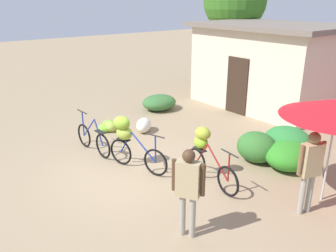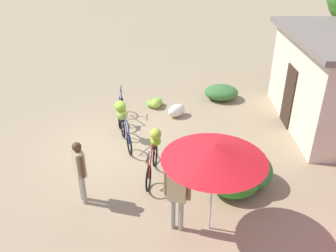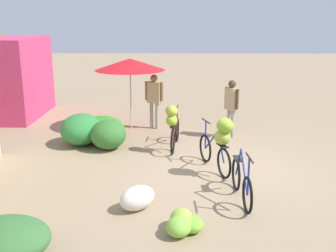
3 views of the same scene
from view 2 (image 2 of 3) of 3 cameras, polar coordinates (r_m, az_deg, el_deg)
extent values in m
plane|color=#988161|center=(10.90, -7.92, -3.05)|extent=(60.00, 60.00, 0.00)
cube|color=#332319|center=(12.26, 18.98, 4.56)|extent=(0.90, 0.06, 2.00)
ellipsoid|color=#376A33|center=(13.93, 8.65, 5.42)|extent=(1.12, 1.31, 0.56)
ellipsoid|color=#336D2C|center=(9.41, 8.12, -5.83)|extent=(1.04, 0.92, 0.77)
ellipsoid|color=#2E7E38|center=(9.24, 13.25, -6.88)|extent=(1.30, 1.10, 0.83)
ellipsoid|color=#318A26|center=(8.88, 10.59, -8.77)|extent=(1.12, 1.26, 0.68)
cylinder|color=beige|center=(7.38, 7.12, -10.33)|extent=(0.04, 0.04, 2.08)
cone|color=red|center=(6.84, 7.59, -4.17)|extent=(2.11, 2.11, 0.35)
torus|color=black|center=(12.59, -7.47, 3.20)|extent=(0.66, 0.09, 0.66)
torus|color=black|center=(11.72, -7.81, 1.17)|extent=(0.66, 0.09, 0.66)
cylinder|color=navy|center=(11.73, -7.85, 2.93)|extent=(0.38, 0.06, 0.65)
cylinder|color=navy|center=(12.17, -7.67, 3.92)|extent=(0.66, 0.07, 0.66)
cylinder|color=black|center=(12.32, -7.67, 6.12)|extent=(0.50, 0.06, 0.03)
cylinder|color=navy|center=(12.45, -7.57, 4.64)|extent=(0.04, 0.04, 0.69)
cube|color=black|center=(11.65, -7.89, 2.97)|extent=(0.37, 0.16, 0.02)
torus|color=black|center=(10.25, -6.29, -2.95)|extent=(0.65, 0.25, 0.67)
torus|color=black|center=(11.16, -7.38, -0.25)|extent=(0.65, 0.25, 0.67)
cylinder|color=navy|center=(10.86, -7.29, 0.70)|extent=(0.39, 0.16, 0.62)
cylinder|color=navy|center=(10.40, -6.76, -0.59)|extent=(0.69, 0.25, 0.63)
cylinder|color=black|center=(9.92, -6.49, 0.36)|extent=(0.48, 0.18, 0.03)
cylinder|color=navy|center=(10.08, -6.39, -1.32)|extent=(0.04, 0.04, 0.67)
cube|color=black|center=(10.90, -7.39, 1.18)|extent=(0.39, 0.24, 0.02)
ellipsoid|color=#93AC38|center=(10.78, -7.45, 1.90)|extent=(0.49, 0.42, 0.33)
ellipsoid|color=#82AE2E|center=(10.70, -7.76, 3.22)|extent=(0.51, 0.45, 0.32)
torus|color=black|center=(8.84, -3.19, -8.52)|extent=(0.66, 0.12, 0.66)
torus|color=black|center=(9.72, -2.10, -4.72)|extent=(0.66, 0.12, 0.66)
cylinder|color=maroon|center=(9.41, -2.31, -3.89)|extent=(0.41, 0.08, 0.59)
cylinder|color=maroon|center=(8.96, -2.85, -5.72)|extent=(0.73, 0.11, 0.60)
cylinder|color=black|center=(8.47, -3.30, -5.06)|extent=(0.50, 0.08, 0.03)
cylinder|color=maroon|center=(8.65, -3.24, -6.83)|extent=(0.04, 0.04, 0.64)
cube|color=black|center=(9.43, -2.24, -3.24)|extent=(0.37, 0.18, 0.02)
ellipsoid|color=#86B628|center=(9.36, -2.02, -2.39)|extent=(0.36, 0.29, 0.29)
ellipsoid|color=#98A52F|center=(9.21, -2.03, -1.29)|extent=(0.42, 0.35, 0.29)
ellipsoid|color=#97B441|center=(13.08, -2.04, 3.62)|extent=(0.49, 0.44, 0.33)
ellipsoid|color=#7BB63B|center=(13.28, -1.79, 3.94)|extent=(0.56, 0.51, 0.30)
ellipsoid|color=#76C232|center=(13.18, -2.63, 3.63)|extent=(0.60, 0.60, 0.26)
ellipsoid|color=#90AB3E|center=(13.20, -2.40, 3.71)|extent=(0.48, 0.45, 0.27)
ellipsoid|color=silver|center=(12.43, 1.40, 2.53)|extent=(0.80, 0.81, 0.44)
cylinder|color=gray|center=(8.60, -13.54, -10.03)|extent=(0.11, 0.11, 0.80)
cylinder|color=gray|center=(8.74, -13.89, -9.37)|extent=(0.11, 0.11, 0.80)
cube|color=tan|center=(8.26, -14.27, -5.79)|extent=(0.45, 0.37, 0.63)
cylinder|color=#4C3321|center=(8.04, -13.79, -6.49)|extent=(0.08, 0.08, 0.57)
cylinder|color=#4C3321|center=(8.45, -14.79, -4.77)|extent=(0.08, 0.08, 0.57)
sphere|color=#4C3321|center=(8.04, -14.63, -3.29)|extent=(0.22, 0.22, 0.22)
cylinder|color=gray|center=(7.72, 2.11, -14.26)|extent=(0.11, 0.11, 0.81)
cylinder|color=gray|center=(7.75, 0.80, -13.99)|extent=(0.11, 0.11, 0.81)
cube|color=tan|center=(7.27, 1.52, -9.90)|extent=(0.31, 0.44, 0.64)
cylinder|color=brown|center=(7.20, 3.47, -10.06)|extent=(0.08, 0.08, 0.58)
cylinder|color=brown|center=(7.30, -0.38, -9.33)|extent=(0.08, 0.08, 0.58)
sphere|color=brown|center=(7.01, 1.57, -7.13)|extent=(0.22, 0.22, 0.22)
camera|label=1|loc=(6.44, -58.17, -1.10)|focal=37.01mm
camera|label=3|loc=(18.00, -0.87, 21.05)|focal=43.40mm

